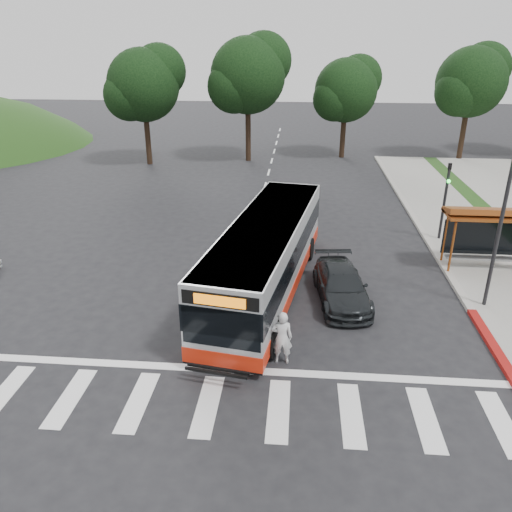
# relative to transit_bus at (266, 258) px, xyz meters

# --- Properties ---
(ground) EXTENTS (140.00, 140.00, 0.00)m
(ground) POSITION_rel_transit_bus_xyz_m (-1.17, -2.09, -1.50)
(ground) COLOR black
(ground) RESTS_ON ground
(sidewalk_east) EXTENTS (4.00, 40.00, 0.12)m
(sidewalk_east) POSITION_rel_transit_bus_xyz_m (9.83, 5.91, -1.44)
(sidewalk_east) COLOR gray
(sidewalk_east) RESTS_ON ground
(curb_east) EXTENTS (0.30, 40.00, 0.15)m
(curb_east) POSITION_rel_transit_bus_xyz_m (7.83, 5.91, -1.43)
(curb_east) COLOR #9E9991
(curb_east) RESTS_ON ground
(curb_east_red) EXTENTS (0.32, 6.00, 0.15)m
(curb_east_red) POSITION_rel_transit_bus_xyz_m (7.83, -4.09, -1.43)
(curb_east_red) COLOR maroon
(curb_east_red) RESTS_ON ground
(crosswalk_ladder) EXTENTS (18.00, 2.60, 0.01)m
(crosswalk_ladder) POSITION_rel_transit_bus_xyz_m (-1.17, -7.09, -1.50)
(crosswalk_ladder) COLOR silver
(crosswalk_ladder) RESTS_ON ground
(bus_shelter) EXTENTS (4.20, 1.60, 2.86)m
(bus_shelter) POSITION_rel_transit_bus_xyz_m (9.63, 3.02, 0.85)
(bus_shelter) COLOR #8F4317
(bus_shelter) RESTS_ON sidewalk_east
(traffic_signal_ne_tall) EXTENTS (0.18, 0.37, 6.50)m
(traffic_signal_ne_tall) POSITION_rel_transit_bus_xyz_m (8.43, -0.59, 2.37)
(traffic_signal_ne_tall) COLOR black
(traffic_signal_ne_tall) RESTS_ON ground
(traffic_signal_ne_short) EXTENTS (0.18, 0.37, 4.00)m
(traffic_signal_ne_short) POSITION_rel_transit_bus_xyz_m (8.43, 6.40, 0.97)
(traffic_signal_ne_short) COLOR black
(traffic_signal_ne_short) RESTS_ON ground
(tree_ne_a) EXTENTS (6.16, 5.74, 9.30)m
(tree_ne_a) POSITION_rel_transit_bus_xyz_m (14.91, 25.98, 4.89)
(tree_ne_a) COLOR black
(tree_ne_a) RESTS_ON parking_lot
(tree_north_a) EXTENTS (6.60, 6.15, 10.17)m
(tree_north_a) POSITION_rel_transit_bus_xyz_m (-3.08, 23.98, 5.42)
(tree_north_a) COLOR black
(tree_north_a) RESTS_ON ground
(tree_north_b) EXTENTS (5.72, 5.33, 8.43)m
(tree_north_b) POSITION_rel_transit_bus_xyz_m (4.90, 25.97, 4.16)
(tree_north_b) COLOR black
(tree_north_b) RESTS_ON ground
(tree_north_c) EXTENTS (6.16, 5.74, 9.30)m
(tree_north_c) POSITION_rel_transit_bus_xyz_m (-11.09, 21.98, 4.79)
(tree_north_c) COLOR black
(tree_north_c) RESTS_ON ground
(transit_bus) EXTENTS (4.39, 11.90, 3.01)m
(transit_bus) POSITION_rel_transit_bus_xyz_m (0.00, 0.00, 0.00)
(transit_bus) COLOR silver
(transit_bus) RESTS_ON ground
(pedestrian) EXTENTS (0.69, 0.47, 1.81)m
(pedestrian) POSITION_rel_transit_bus_xyz_m (0.82, -4.82, -0.60)
(pedestrian) COLOR silver
(pedestrian) RESTS_ON ground
(dark_sedan) EXTENTS (2.33, 4.69, 1.31)m
(dark_sedan) POSITION_rel_transit_bus_xyz_m (2.97, -0.53, -0.85)
(dark_sedan) COLOR black
(dark_sedan) RESTS_ON ground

